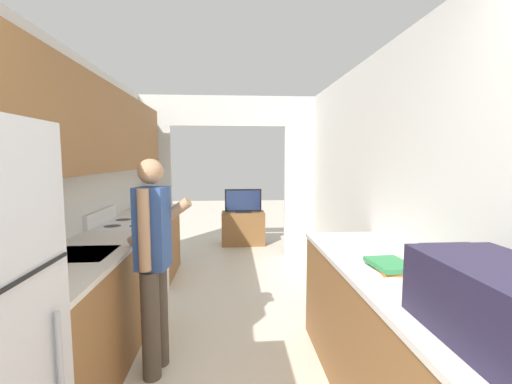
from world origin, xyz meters
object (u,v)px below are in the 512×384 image
at_px(tv_cabinet, 243,228).
at_px(person, 153,261).
at_px(television, 243,201).
at_px(range_oven, 132,264).
at_px(suitcase, 500,304).
at_px(book_stack, 389,267).

bearing_deg(tv_cabinet, person, -101.84).
bearing_deg(tv_cabinet, television, -90.00).
relative_size(range_oven, person, 0.66).
relative_size(range_oven, suitcase, 1.56).
xyz_separation_m(person, television, (0.77, 3.62, -0.04)).
bearing_deg(person, tv_cabinet, -3.43).
xyz_separation_m(suitcase, television, (-0.77, 4.93, -0.25)).
xyz_separation_m(person, book_stack, (1.49, -0.54, 0.10)).
relative_size(range_oven, television, 1.60).
bearing_deg(book_stack, tv_cabinet, 99.81).
bearing_deg(suitcase, tv_cabinet, 98.84).
height_order(book_stack, tv_cabinet, book_stack).
height_order(person, suitcase, person).
relative_size(book_stack, television, 0.50).
height_order(range_oven, tv_cabinet, range_oven).
bearing_deg(tv_cabinet, range_oven, -116.68).
xyz_separation_m(book_stack, television, (-0.73, 4.16, -0.14)).
relative_size(book_stack, tv_cabinet, 0.42).
bearing_deg(tv_cabinet, book_stack, -80.19).
xyz_separation_m(suitcase, book_stack, (-0.05, 0.77, -0.11)).
height_order(range_oven, book_stack, range_oven).
height_order(suitcase, tv_cabinet, suitcase).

